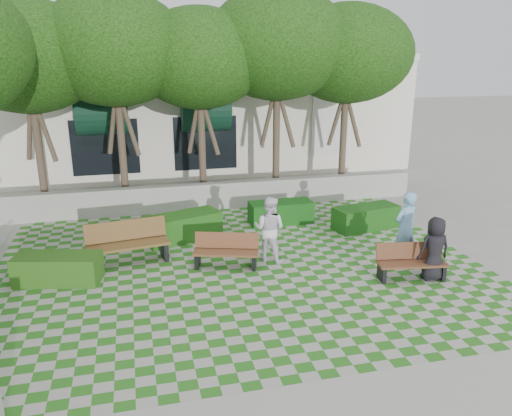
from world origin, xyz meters
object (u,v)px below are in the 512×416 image
object	(u,v)px
bench_west	(128,244)
person_white	(269,229)
hedge_west	(58,269)
person_blue	(405,228)
bench_mid	(226,251)
hedge_midleft	(183,227)
hedge_midright	(281,212)
hedge_east	(366,217)
bench_east	(411,262)
person_dark	(434,249)

from	to	relation	value
bench_west	person_white	distance (m)	3.64
hedge_west	person_blue	size ratio (longest dim) A/B	1.03
bench_mid	bench_west	xyz separation A→B (m)	(-2.39, 0.84, 0.11)
person_blue	hedge_west	bearing A→B (deg)	-23.37
hedge_west	hedge_midleft	bearing A→B (deg)	34.11
bench_west	hedge_midright	xyz separation A→B (m)	(4.71, 2.08, -0.17)
hedge_west	bench_west	bearing A→B (deg)	26.25
hedge_east	hedge_midright	world-z (taller)	hedge_east
hedge_east	person_white	xyz separation A→B (m)	(-3.53, -1.67, 0.51)
hedge_midleft	person_white	distance (m)	2.92
hedge_west	person_white	distance (m)	5.18
hedge_midright	hedge_midleft	distance (m)	3.26
bench_mid	hedge_west	bearing A→B (deg)	-163.32
bench_east	hedge_east	xyz separation A→B (m)	(0.55, 3.54, -0.06)
hedge_midleft	person_blue	size ratio (longest dim) A/B	1.15
person_blue	person_white	bearing A→B (deg)	-33.48
hedge_midright	hedge_west	xyz separation A→B (m)	(-6.31, -2.87, -0.01)
hedge_midright	hedge_west	distance (m)	6.93
hedge_midleft	hedge_west	size ratio (longest dim) A/B	1.12
person_blue	bench_west	bearing A→B (deg)	-31.10
hedge_east	hedge_midleft	bearing A→B (deg)	176.04
hedge_east	person_white	world-z (taller)	person_white
bench_east	hedge_midright	size ratio (longest dim) A/B	0.85
bench_east	hedge_midleft	distance (m)	6.36
hedge_midleft	person_dark	world-z (taller)	person_dark
hedge_west	person_blue	bearing A→B (deg)	-5.97
person_white	hedge_west	bearing A→B (deg)	35.89
bench_mid	hedge_midleft	bearing A→B (deg)	129.08
bench_east	hedge_west	size ratio (longest dim) A/B	0.87
hedge_east	person_blue	distance (m)	2.69
hedge_west	person_dark	bearing A→B (deg)	-12.85
bench_west	person_dark	distance (m)	7.54
bench_west	hedge_east	size ratio (longest dim) A/B	1.06
bench_mid	hedge_east	distance (m)	5.02
bench_west	hedge_east	xyz separation A→B (m)	(7.08, 0.95, -0.17)
bench_mid	hedge_midleft	world-z (taller)	bench_mid
person_white	bench_east	bearing A→B (deg)	-176.98
bench_west	hedge_east	world-z (taller)	bench_west
hedge_west	bench_east	bearing A→B (deg)	-12.49
person_white	hedge_east	bearing A→B (deg)	-119.64
person_blue	person_white	size ratio (longest dim) A/B	1.09
bench_east	person_white	world-z (taller)	person_white
bench_east	hedge_west	xyz separation A→B (m)	(-8.13, 1.80, -0.07)
bench_east	hedge_east	distance (m)	3.58
bench_east	person_white	bearing A→B (deg)	157.01
hedge_midright	hedge_west	world-z (taller)	hedge_midright
person_white	person_dark	bearing A→B (deg)	-175.32
hedge_midright	person_dark	xyz separation A→B (m)	(2.31, -4.84, 0.43)
hedge_midleft	person_blue	xyz separation A→B (m)	(5.33, -3.00, 0.56)
hedge_west	hedge_east	bearing A→B (deg)	11.30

